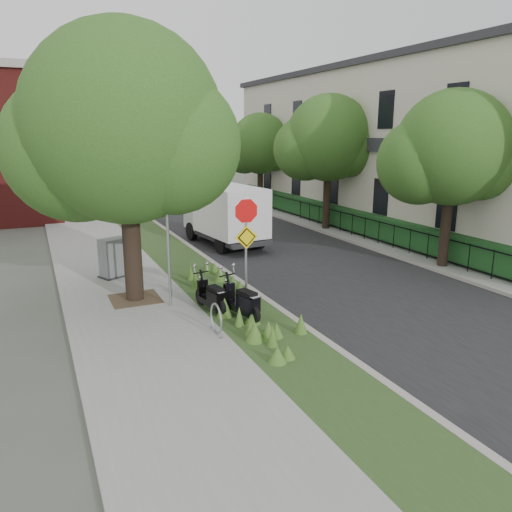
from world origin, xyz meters
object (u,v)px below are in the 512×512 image
at_px(sign_assembly, 246,231).
at_px(scooter_near, 213,299).
at_px(scooter_far, 243,305).
at_px(utility_cabinet, 114,258).
at_px(box_truck, 225,213).

distance_m(sign_assembly, scooter_near, 2.06).
bearing_deg(sign_assembly, scooter_far, -120.20).
height_order(scooter_near, utility_cabinet, utility_cabinet).
distance_m(sign_assembly, box_truck, 8.67).
bearing_deg(scooter_near, utility_cabinet, 112.17).
bearing_deg(utility_cabinet, box_truck, 32.49).
height_order(scooter_far, box_truck, box_truck).
height_order(scooter_near, box_truck, box_truck).
bearing_deg(box_truck, utility_cabinet, -147.51).
distance_m(scooter_near, scooter_far, 0.97).
bearing_deg(scooter_near, sign_assembly, -15.84).
bearing_deg(utility_cabinet, sign_assembly, -60.51).
bearing_deg(sign_assembly, box_truck, 72.94).
xyz_separation_m(scooter_far, utility_cabinet, (-2.43, 5.44, 0.24)).
xyz_separation_m(scooter_near, scooter_far, (0.55, -0.81, 0.03)).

